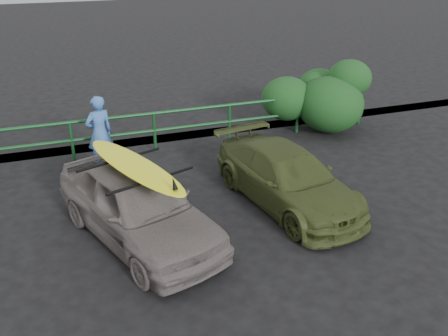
{
  "coord_description": "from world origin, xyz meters",
  "views": [
    {
      "loc": [
        -1.33,
        -6.61,
        4.92
      ],
      "look_at": [
        1.55,
        1.38,
        1.0
      ],
      "focal_mm": 40.0,
      "sensor_mm": 36.0,
      "label": 1
    }
  ],
  "objects_px": {
    "surfboard": "(134,166)",
    "guardrail": "(114,137)",
    "olive_vehicle": "(287,178)",
    "sedan": "(138,205)",
    "man": "(100,133)"
  },
  "relations": [
    {
      "from": "sedan",
      "to": "olive_vehicle",
      "type": "bearing_deg",
      "value": -13.39
    },
    {
      "from": "olive_vehicle",
      "to": "man",
      "type": "bearing_deg",
      "value": 128.48
    },
    {
      "from": "guardrail",
      "to": "olive_vehicle",
      "type": "xyz_separation_m",
      "value": [
        2.91,
        -3.58,
        0.04
      ]
    },
    {
      "from": "olive_vehicle",
      "to": "sedan",
      "type": "bearing_deg",
      "value": 176.76
    },
    {
      "from": "guardrail",
      "to": "surfboard",
      "type": "relative_size",
      "value": 4.75
    },
    {
      "from": "sedan",
      "to": "man",
      "type": "height_order",
      "value": "man"
    },
    {
      "from": "sedan",
      "to": "man",
      "type": "distance_m",
      "value": 3.35
    },
    {
      "from": "guardrail",
      "to": "sedan",
      "type": "xyz_separation_m",
      "value": [
        -0.16,
        -3.89,
        0.15
      ]
    },
    {
      "from": "guardrail",
      "to": "man",
      "type": "bearing_deg",
      "value": -124.77
    },
    {
      "from": "guardrail",
      "to": "man",
      "type": "relative_size",
      "value": 8.05
    },
    {
      "from": "guardrail",
      "to": "sedan",
      "type": "relative_size",
      "value": 3.57
    },
    {
      "from": "sedan",
      "to": "olive_vehicle",
      "type": "distance_m",
      "value": 3.09
    },
    {
      "from": "sedan",
      "to": "surfboard",
      "type": "bearing_deg",
      "value": 0.0
    },
    {
      "from": "surfboard",
      "to": "guardrail",
      "type": "bearing_deg",
      "value": 68.48
    },
    {
      "from": "olive_vehicle",
      "to": "surfboard",
      "type": "bearing_deg",
      "value": 176.76
    }
  ]
}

